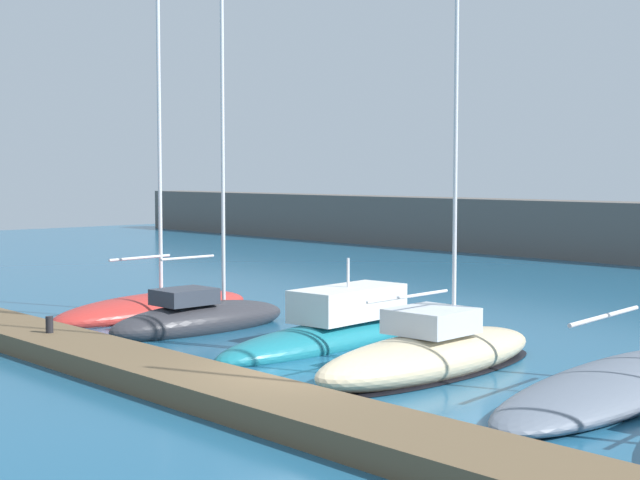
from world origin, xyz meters
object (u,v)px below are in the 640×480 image
object	(u,v)px
sailboat_sand_fourth	(431,353)
sailboat_slate_fifth	(620,379)
sailboat_charcoal_second	(200,318)
dock_bollard	(49,325)
sailboat_red_nearest	(155,308)
motorboat_teal_third	(333,331)

from	to	relation	value
sailboat_sand_fourth	sailboat_slate_fifth	xyz separation A→B (m)	(4.23, 1.32, -0.14)
sailboat_charcoal_second	dock_bollard	bearing A→B (deg)	179.21
sailboat_charcoal_second	dock_bollard	distance (m)	4.93
sailboat_red_nearest	sailboat_sand_fourth	size ratio (longest dim) A/B	0.78
sailboat_charcoal_second	sailboat_sand_fourth	world-z (taller)	sailboat_sand_fourth
sailboat_charcoal_second	sailboat_slate_fifth	size ratio (longest dim) A/B	0.67
sailboat_red_nearest	motorboat_teal_third	size ratio (longest dim) A/B	1.59
motorboat_teal_third	sailboat_slate_fifth	size ratio (longest dim) A/B	0.50
motorboat_teal_third	sailboat_sand_fourth	world-z (taller)	sailboat_sand_fourth
dock_bollard	sailboat_charcoal_second	bearing A→B (deg)	91.18
sailboat_red_nearest	sailboat_charcoal_second	distance (m)	3.84
sailboat_charcoal_second	sailboat_slate_fifth	xyz separation A→B (m)	(12.84, 1.96, -0.09)
sailboat_red_nearest	sailboat_sand_fourth	distance (m)	12.35
motorboat_teal_third	sailboat_red_nearest	bearing A→B (deg)	87.81
motorboat_teal_third	dock_bollard	distance (m)	7.64
sailboat_sand_fourth	motorboat_teal_third	bearing A→B (deg)	75.99
dock_bollard	motorboat_teal_third	bearing A→B (deg)	56.09
motorboat_teal_third	dock_bollard	world-z (taller)	motorboat_teal_third
sailboat_red_nearest	motorboat_teal_third	distance (m)	8.12
sailboat_red_nearest	sailboat_sand_fourth	xyz separation A→B (m)	(12.35, -0.18, 0.24)
sailboat_charcoal_second	sailboat_sand_fourth	xyz separation A→B (m)	(8.60, 0.64, 0.06)
motorboat_teal_third	dock_bollard	bearing A→B (deg)	139.73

